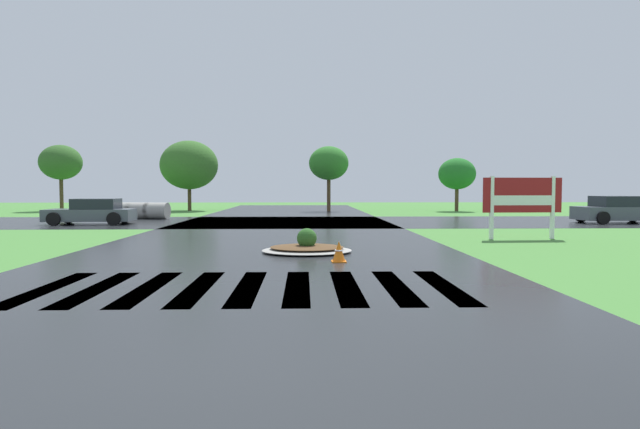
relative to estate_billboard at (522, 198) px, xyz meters
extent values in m
cube|color=#478438|center=(-8.73, -13.93, -1.50)|extent=(120.00, 120.00, 0.10)
cube|color=#232628|center=(-8.73, -3.93, -1.45)|extent=(10.93, 80.00, 0.01)
cube|color=#232628|center=(-8.73, 9.62, -1.45)|extent=(90.00, 9.83, 0.01)
cube|color=white|center=(-12.33, -8.87, -1.45)|extent=(0.45, 3.49, 0.01)
cube|color=white|center=(-11.43, -8.87, -1.45)|extent=(0.45, 3.49, 0.01)
cube|color=white|center=(-10.53, -8.87, -1.45)|extent=(0.45, 3.49, 0.01)
cube|color=white|center=(-9.63, -8.87, -1.45)|extent=(0.45, 3.49, 0.01)
cube|color=white|center=(-8.73, -8.87, -1.45)|extent=(0.45, 3.49, 0.01)
cube|color=white|center=(-7.83, -8.87, -1.45)|extent=(0.45, 3.49, 0.01)
cube|color=white|center=(-6.93, -8.87, -1.45)|extent=(0.45, 3.49, 0.01)
cube|color=white|center=(-6.03, -8.87, -1.45)|extent=(0.45, 3.49, 0.01)
cube|color=white|center=(-5.13, -8.87, -1.45)|extent=(0.45, 3.49, 0.01)
cube|color=white|center=(1.11, 0.05, -0.35)|extent=(0.13, 0.13, 2.22)
cube|color=white|center=(-1.11, -0.05, -0.35)|extent=(0.13, 0.13, 2.22)
cube|color=maroon|center=(0.00, 0.00, 0.10)|extent=(2.85, 0.22, 1.23)
cube|color=white|center=(0.00, 0.00, -0.09)|extent=(2.17, 0.20, 0.34)
ellipsoid|color=#9E9B93|center=(-7.63, -3.68, -1.39)|extent=(2.52, 2.19, 0.12)
ellipsoid|color=brown|center=(-7.63, -3.68, -1.30)|extent=(2.07, 1.80, 0.10)
sphere|color=#2D6023|center=(-7.63, -3.68, -1.05)|extent=(0.56, 0.56, 0.56)
cube|color=#4C545B|center=(-18.29, 8.05, -0.99)|extent=(4.18, 1.92, 0.58)
cube|color=#1E232B|center=(-17.99, 8.07, -0.44)|extent=(2.14, 1.62, 0.51)
cylinder|color=black|center=(-19.65, 7.09, -1.13)|extent=(0.65, 0.25, 0.64)
cylinder|color=black|center=(-19.73, 8.88, -1.13)|extent=(0.65, 0.25, 0.64)
cylinder|color=black|center=(-16.86, 7.22, -1.13)|extent=(0.65, 0.25, 0.64)
cylinder|color=black|center=(-16.94, 9.01, -1.13)|extent=(0.65, 0.25, 0.64)
cube|color=#4C545B|center=(8.43, 8.20, -0.95)|extent=(4.31, 2.03, 0.67)
cube|color=#1E232B|center=(8.17, 8.19, -0.34)|extent=(1.93, 1.70, 0.54)
cylinder|color=black|center=(9.82, 9.22, -1.13)|extent=(0.65, 0.25, 0.64)
cylinder|color=black|center=(6.95, 9.08, -1.13)|extent=(0.65, 0.25, 0.64)
cylinder|color=black|center=(7.04, 7.18, -1.13)|extent=(0.65, 0.25, 0.64)
cylinder|color=#9E9B93|center=(-18.33, 12.70, -0.98)|extent=(1.47, 1.17, 0.95)
cylinder|color=#9E9B93|center=(-17.27, 12.52, -0.98)|extent=(1.47, 1.17, 0.95)
cylinder|color=#9E9B93|center=(-16.21, 12.33, -0.98)|extent=(1.47, 1.17, 0.95)
cone|color=orange|center=(-6.86, -5.62, -1.20)|extent=(0.33, 0.33, 0.52)
torus|color=white|center=(-6.86, -5.62, -1.17)|extent=(0.21, 0.21, 0.04)
cube|color=orange|center=(-6.86, -5.62, -1.44)|extent=(0.36, 0.36, 0.03)
cylinder|color=#4C3823|center=(-26.52, 23.22, -0.12)|extent=(0.28, 0.28, 2.66)
ellipsoid|color=#336026|center=(-26.52, 23.22, 2.31)|extent=(3.15, 3.15, 2.68)
cylinder|color=#4C3823|center=(-16.71, 23.46, -0.45)|extent=(0.28, 0.28, 2.01)
ellipsoid|color=#376828|center=(-16.71, 23.46, 2.12)|extent=(4.47, 4.47, 3.80)
cylinder|color=#4C3823|center=(-5.81, 22.33, -0.14)|extent=(0.28, 0.28, 2.62)
ellipsoid|color=#2F7728|center=(-5.81, 22.33, 2.23)|extent=(3.04, 3.04, 2.59)
cylinder|color=#4C3823|center=(4.02, 21.91, -0.51)|extent=(0.28, 0.28, 1.88)
ellipsoid|color=#237326|center=(4.02, 21.91, 1.42)|extent=(2.83, 2.83, 2.40)
camera|label=1|loc=(-7.71, -18.50, 0.37)|focal=29.81mm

